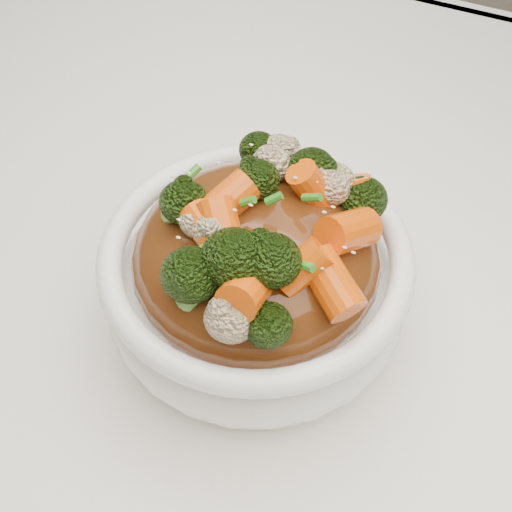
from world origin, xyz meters
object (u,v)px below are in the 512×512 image
at_px(bowl, 256,285).
at_px(broccoli, 256,196).
at_px(carrots, 256,195).
at_px(dining_table, 302,476).

xyz_separation_m(bowl, broccoli, (0.00, 0.00, 0.08)).
bearing_deg(carrots, dining_table, 61.19).
bearing_deg(bowl, carrots, 45.00).
height_order(dining_table, broccoli, broccoli).
distance_m(dining_table, broccoli, 0.50).
relative_size(dining_table, broccoli, 7.58).
bearing_deg(dining_table, broccoli, -118.81).
distance_m(dining_table, bowl, 0.42).
distance_m(bowl, broccoli, 0.08).
bearing_deg(carrots, bowl, -135.00).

